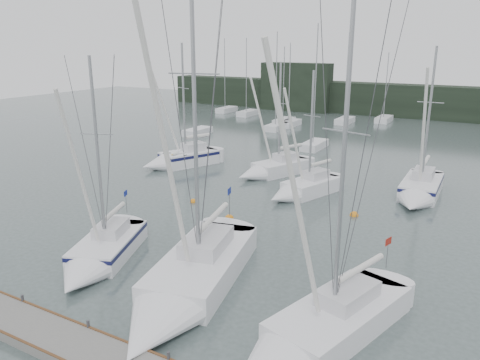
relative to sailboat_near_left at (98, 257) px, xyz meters
name	(u,v)px	position (x,y,z in m)	size (l,w,h in m)	color
ground	(189,302)	(6.19, -0.56, -0.52)	(160.00, 160.00, 0.00)	#414F4D
far_treeline	(420,102)	(6.19, 61.44, 1.98)	(90.00, 4.00, 5.00)	black
far_building_left	(296,87)	(-13.81, 59.44, 3.48)	(12.00, 3.00, 8.00)	black
mast_forest	(404,134)	(7.22, 43.64, -0.04)	(55.44, 26.76, 14.56)	white
sailboat_near_left	(98,257)	(0.00, 0.00, 0.00)	(5.15, 8.05, 11.58)	white
sailboat_near_center	(183,290)	(5.97, -0.69, 0.07)	(5.82, 12.18, 17.05)	white
sailboat_near_right	(309,339)	(12.21, -1.18, 0.00)	(5.40, 9.97, 14.00)	white
sailboat_mid_a	(177,160)	(-8.75, 18.71, 0.13)	(5.52, 7.97, 12.15)	white
sailboat_mid_b	(270,170)	(0.29, 20.04, 0.02)	(5.13, 7.75, 10.51)	white
sailboat_mid_c	(301,190)	(4.87, 16.02, 0.01)	(4.39, 7.23, 10.08)	white
sailboat_mid_d	(419,192)	(12.81, 19.62, 0.08)	(2.75, 8.32, 11.93)	white
buoy_a	(229,219)	(2.51, 9.30, -0.52)	(0.60, 0.60, 0.60)	orange
buoy_b	(354,216)	(9.61, 13.96, -0.52)	(0.60, 0.60, 0.60)	orange
buoy_c	(193,202)	(-1.56, 10.96, -0.52)	(0.49, 0.49, 0.49)	orange
seagull	(175,154)	(5.25, 0.07, 6.15)	(1.06, 0.49, 0.21)	white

